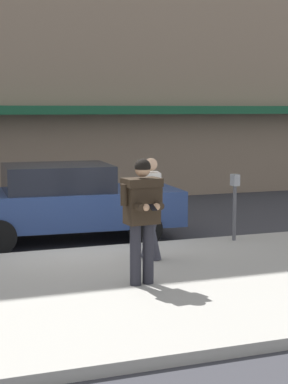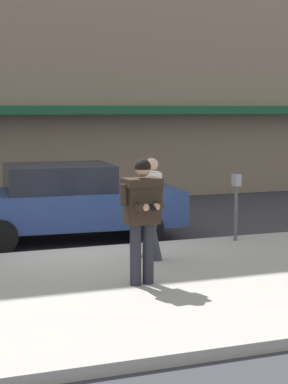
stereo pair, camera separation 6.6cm
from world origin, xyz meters
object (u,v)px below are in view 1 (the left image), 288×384
parked_sedan_mid (65,202)px  parking_meter (235,197)px  man_texting_on_phone (142,208)px  pedestrian_in_light_coat (151,202)px

parked_sedan_mid → parking_meter: (2.89, -1.75, 0.18)m
parked_sedan_mid → man_texting_on_phone: man_texting_on_phone is taller
parked_sedan_mid → parking_meter: bearing=-31.2°
pedestrian_in_light_coat → parking_meter: bearing=24.0°
parked_sedan_mid → pedestrian_in_light_coat: pedestrian_in_light_coat is taller
parked_sedan_mid → man_texting_on_phone: size_ratio=2.55×
parked_sedan_mid → pedestrian_in_light_coat: 2.80m
pedestrian_in_light_coat → parking_meter: 2.24m
parked_sedan_mid → man_texting_on_phone: bearing=-87.5°
parking_meter → man_texting_on_phone: bearing=-139.6°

